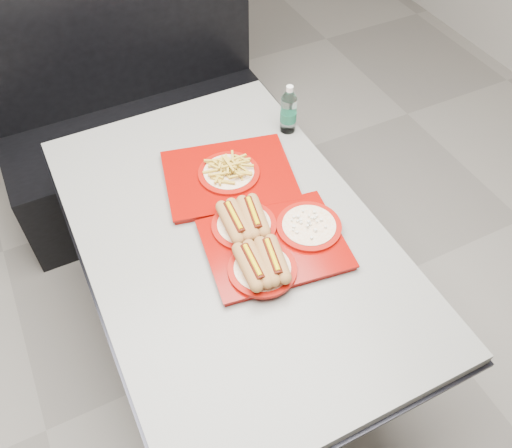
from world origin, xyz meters
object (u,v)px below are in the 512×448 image
tray_far (229,174)px  booth_bench (139,123)px  water_bottle (288,112)px  diner_table (232,263)px  tray_near (269,241)px

tray_far → booth_bench: bearing=96.3°
tray_far → water_bottle: water_bottle is taller
diner_table → tray_near: (0.08, -0.11, 0.20)m
booth_bench → tray_far: (0.10, -0.87, 0.37)m
tray_near → tray_far: 0.33m
tray_near → tray_far: size_ratio=0.93×
booth_bench → tray_near: booth_bench is taller
diner_table → tray_far: (0.10, 0.22, 0.19)m
diner_table → water_bottle: (0.40, 0.37, 0.25)m
diner_table → water_bottle: 0.60m
booth_bench → tray_far: size_ratio=2.71×
booth_bench → water_bottle: (0.40, -0.73, 0.43)m
diner_table → water_bottle: bearing=42.1°
diner_table → booth_bench: booth_bench is taller
diner_table → tray_far: tray_far is taller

